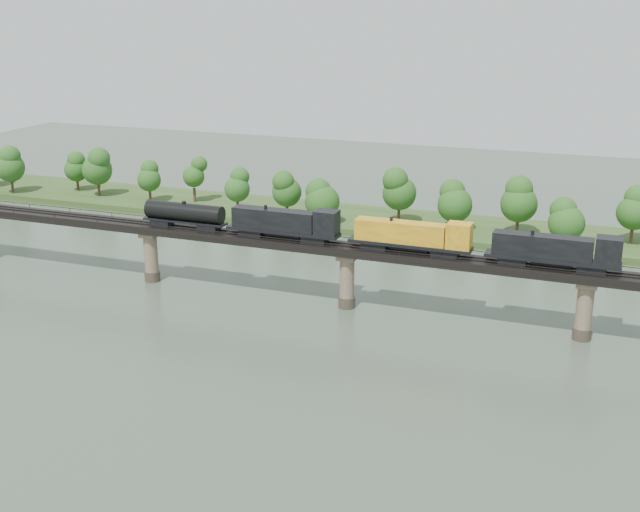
% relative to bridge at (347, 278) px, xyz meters
% --- Properties ---
extents(ground, '(400.00, 400.00, 0.00)m').
position_rel_bridge_xyz_m(ground, '(0.00, -30.00, -5.46)').
color(ground, '#364435').
rests_on(ground, ground).
extents(far_bank, '(300.00, 24.00, 1.60)m').
position_rel_bridge_xyz_m(far_bank, '(0.00, 55.00, -4.66)').
color(far_bank, '#2C451B').
rests_on(far_bank, ground).
extents(bridge, '(236.00, 30.00, 11.50)m').
position_rel_bridge_xyz_m(bridge, '(0.00, 0.00, 0.00)').
color(bridge, '#473A2D').
rests_on(bridge, ground).
extents(bridge_superstructure, '(220.00, 4.90, 0.75)m').
position_rel_bridge_xyz_m(bridge_superstructure, '(0.00, 0.00, 6.33)').
color(bridge_superstructure, black).
rests_on(bridge_superstructure, bridge).
extents(far_treeline, '(289.06, 17.54, 13.60)m').
position_rel_bridge_xyz_m(far_treeline, '(-8.21, 50.52, 3.37)').
color(far_treeline, '#382619').
rests_on(far_treeline, far_bank).
extents(freight_train, '(85.24, 3.32, 5.87)m').
position_rel_bridge_xyz_m(freight_train, '(3.54, -0.00, 8.84)').
color(freight_train, black).
rests_on(freight_train, bridge).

